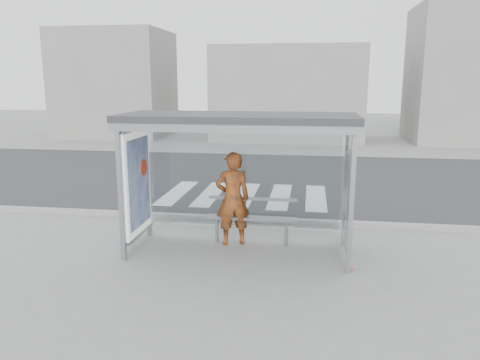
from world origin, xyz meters
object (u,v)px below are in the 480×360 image
Objects in this scene: person at (233,199)px; bus_shelter at (219,148)px; soda_can at (349,269)px; bench at (252,218)px.

bus_shelter is at bearing 44.73° from person.
soda_can is at bearing 135.23° from person.
bus_shelter is at bearing 164.29° from soda_can.
bench is at bearing 148.77° from soda_can.
bench is 14.91× the size of soda_can.
bus_shelter is 1.14m from person.
bus_shelter is at bearing -142.14° from bench.
person is at bearing 63.72° from bus_shelter.
person is 15.60× the size of soda_can.
bench is at bearing 37.86° from bus_shelter.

